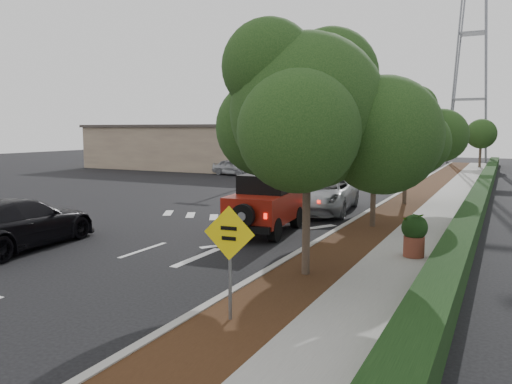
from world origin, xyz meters
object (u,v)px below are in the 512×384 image
Objects in this scene: silver_suv_ahead at (321,194)px; black_suv_oncoming at (17,223)px; red_jeep at (267,203)px; speed_hump_sign at (229,247)px.

black_suv_oncoming is (-6.24, -11.06, -0.01)m from silver_suv_ahead.
red_jeep reaches higher than black_suv_oncoming.
black_suv_oncoming is (-5.96, -5.86, -0.27)m from red_jeep.
silver_suv_ahead is at bearing 81.42° from red_jeep.
black_suv_oncoming is 9.48m from speed_hump_sign.
red_jeep is at bearing -100.15° from silver_suv_ahead.
silver_suv_ahead is at bearing 97.07° from speed_hump_sign.
red_jeep is 0.73× the size of silver_suv_ahead.
speed_hump_sign reaches higher than black_suv_oncoming.
red_jeep is 8.37m from black_suv_oncoming.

